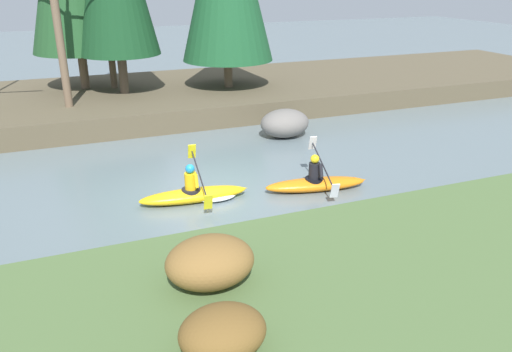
# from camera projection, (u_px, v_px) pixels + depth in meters

# --- Properties ---
(ground_plane) EXTENTS (90.00, 90.00, 0.00)m
(ground_plane) POSITION_uv_depth(u_px,v_px,m) (208.00, 196.00, 12.88)
(ground_plane) COLOR slate
(riverbank_far) EXTENTS (44.00, 8.20, 0.80)m
(riverbank_far) POSITION_uv_depth(u_px,v_px,m) (143.00, 99.00, 21.06)
(riverbank_far) COLOR brown
(riverbank_far) RESTS_ON ground
(bare_tree_mid_downstream) EXTENTS (3.69, 3.65, 6.71)m
(bare_tree_mid_downstream) POSITION_uv_depth(u_px,v_px,m) (57.00, 16.00, 17.15)
(bare_tree_mid_downstream) COLOR brown
(bare_tree_mid_downstream) RESTS_ON riverbank_far
(bare_tree_downstream) EXTENTS (2.66, 2.63, 4.74)m
(bare_tree_downstream) POSITION_uv_depth(u_px,v_px,m) (109.00, 33.00, 20.54)
(bare_tree_downstream) COLOR brown
(bare_tree_downstream) RESTS_ON riverbank_far
(shrub_clump_second) EXTENTS (1.13, 0.95, 0.61)m
(shrub_clump_second) POSITION_uv_depth(u_px,v_px,m) (223.00, 332.00, 6.27)
(shrub_clump_second) COLOR brown
(shrub_clump_second) RESTS_ON riverbank_near
(shrub_clump_third) EXTENTS (1.39, 1.16, 0.75)m
(shrub_clump_third) POSITION_uv_depth(u_px,v_px,m) (210.00, 262.00, 7.67)
(shrub_clump_third) COLOR brown
(shrub_clump_third) RESTS_ON riverbank_near
(kayaker_lead) EXTENTS (2.79, 2.06, 1.20)m
(kayaker_lead) POSITION_uv_depth(u_px,v_px,m) (316.00, 182.00, 13.13)
(kayaker_lead) COLOR orange
(kayaker_lead) RESTS_ON ground
(kayaker_middle) EXTENTS (2.79, 2.07, 1.20)m
(kayaker_middle) POSITION_uv_depth(u_px,v_px,m) (198.00, 194.00, 12.52)
(kayaker_middle) COLOR yellow
(kayaker_middle) RESTS_ON ground
(boulder_midstream) EXTENTS (1.74, 1.36, 0.98)m
(boulder_midstream) POSITION_uv_depth(u_px,v_px,m) (285.00, 123.00, 17.36)
(boulder_midstream) COLOR slate
(boulder_midstream) RESTS_ON ground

